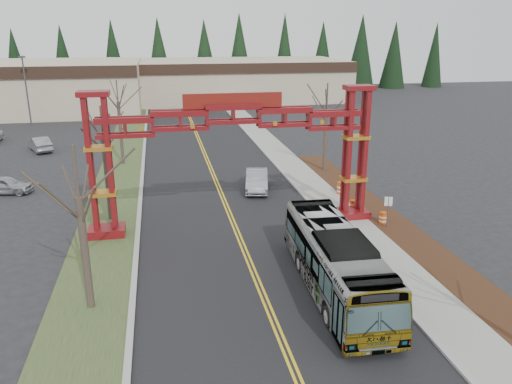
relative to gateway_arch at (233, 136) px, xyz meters
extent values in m
cube|color=black|center=(0.00, 7.00, -5.97)|extent=(12.00, 110.00, 0.02)
cube|color=yellow|center=(-0.12, 7.00, -5.96)|extent=(0.12, 100.00, 0.01)
cube|color=yellow|center=(0.12, 7.00, -5.96)|extent=(0.12, 100.00, 0.01)
cube|color=#A4A39E|center=(6.15, 7.00, -5.91)|extent=(0.30, 110.00, 0.15)
cube|color=gray|center=(7.60, 7.00, -5.91)|extent=(2.60, 110.00, 0.14)
cube|color=#311C10|center=(10.20, -8.00, -5.92)|extent=(2.60, 50.00, 0.12)
cube|color=#314422|center=(-8.00, 7.00, -5.94)|extent=(4.00, 110.00, 0.08)
cube|color=#A4A39E|center=(-6.15, 7.00, -5.91)|extent=(0.30, 110.00, 0.15)
cube|color=#600C0D|center=(-8.00, 0.00, -5.68)|extent=(2.20, 1.60, 0.60)
cube|color=#600C0D|center=(-8.55, -0.35, -1.38)|extent=(0.28, 0.28, 8.00)
cube|color=#600C0D|center=(-7.45, -0.35, -1.38)|extent=(0.28, 0.28, 8.00)
cube|color=#600C0D|center=(-8.55, 0.35, -1.38)|extent=(0.28, 0.28, 8.00)
cube|color=#600C0D|center=(-7.45, 0.35, -1.38)|extent=(0.28, 0.28, 8.00)
cube|color=orange|center=(-8.00, 0.00, -3.18)|extent=(1.60, 1.10, 0.22)
cube|color=orange|center=(-8.00, 0.00, -0.38)|extent=(1.60, 1.10, 0.22)
cube|color=#600C0D|center=(-8.00, 0.00, 2.77)|extent=(1.80, 1.20, 0.30)
cube|color=#600C0D|center=(8.00, 0.00, -5.68)|extent=(2.20, 1.60, 0.60)
cube|color=#600C0D|center=(7.45, -0.35, -1.38)|extent=(0.28, 0.28, 8.00)
cube|color=#600C0D|center=(8.55, -0.35, -1.38)|extent=(0.28, 0.28, 8.00)
cube|color=#600C0D|center=(7.45, 0.35, -1.38)|extent=(0.28, 0.28, 8.00)
cube|color=#600C0D|center=(8.55, 0.35, -1.38)|extent=(0.28, 0.28, 8.00)
cube|color=orange|center=(8.00, 0.00, -3.18)|extent=(1.60, 1.10, 0.22)
cube|color=orange|center=(8.00, 0.00, -0.38)|extent=(1.60, 1.10, 0.22)
cube|color=#600C0D|center=(8.00, 0.00, 2.77)|extent=(1.80, 1.20, 0.30)
cube|color=#600C0D|center=(0.00, 0.00, 1.52)|extent=(16.00, 0.90, 1.00)
cube|color=#600C0D|center=(0.00, 0.00, 0.62)|extent=(16.00, 0.90, 0.60)
cube|color=maroon|center=(0.00, 0.00, 2.17)|extent=(6.00, 0.25, 0.90)
cube|color=#B9AD8D|center=(10.00, 62.00, -2.48)|extent=(38.00, 20.00, 7.00)
cube|color=black|center=(10.00, 51.90, 0.22)|extent=(38.00, 0.40, 1.60)
cone|color=black|center=(-29.50, 74.00, 0.52)|extent=(5.60, 5.60, 13.00)
cylinder|color=#382D26|center=(-29.50, 74.00, -5.18)|extent=(0.80, 0.80, 1.60)
cone|color=black|center=(-21.00, 74.00, 0.52)|extent=(5.60, 5.60, 13.00)
cylinder|color=#382D26|center=(-21.00, 74.00, -5.18)|extent=(0.80, 0.80, 1.60)
cone|color=black|center=(-12.50, 74.00, 0.52)|extent=(5.60, 5.60, 13.00)
cylinder|color=#382D26|center=(-12.50, 74.00, -5.18)|extent=(0.80, 0.80, 1.60)
cone|color=black|center=(-4.00, 74.00, 0.52)|extent=(5.60, 5.60, 13.00)
cylinder|color=#382D26|center=(-4.00, 74.00, -5.18)|extent=(0.80, 0.80, 1.60)
cone|color=black|center=(4.50, 74.00, 0.52)|extent=(5.60, 5.60, 13.00)
cylinder|color=#382D26|center=(4.50, 74.00, -5.18)|extent=(0.80, 0.80, 1.60)
cone|color=black|center=(13.00, 74.00, 0.52)|extent=(5.60, 5.60, 13.00)
cylinder|color=#382D26|center=(13.00, 74.00, -5.18)|extent=(0.80, 0.80, 1.60)
cone|color=black|center=(21.50, 74.00, 0.52)|extent=(5.60, 5.60, 13.00)
cylinder|color=#382D26|center=(21.50, 74.00, -5.18)|extent=(0.80, 0.80, 1.60)
cone|color=black|center=(30.00, 74.00, 0.52)|extent=(5.60, 5.60, 13.00)
cylinder|color=#382D26|center=(30.00, 74.00, -5.18)|extent=(0.80, 0.80, 1.60)
cone|color=black|center=(38.50, 74.00, 0.52)|extent=(5.60, 5.60, 13.00)
cylinder|color=#382D26|center=(38.50, 74.00, -5.18)|extent=(0.80, 0.80, 1.60)
cone|color=black|center=(47.00, 74.00, 0.52)|extent=(5.60, 5.60, 13.00)
cylinder|color=#382D26|center=(47.00, 74.00, -5.18)|extent=(0.80, 0.80, 1.60)
cone|color=black|center=(55.50, 74.00, 0.52)|extent=(5.60, 5.60, 13.00)
cylinder|color=#382D26|center=(55.50, 74.00, -5.18)|extent=(0.80, 0.80, 1.60)
imported|color=#A1A3A8|center=(3.53, -9.18, -4.41)|extent=(3.13, 11.40, 3.15)
imported|color=#A5A8AD|center=(2.93, 7.40, -5.18)|extent=(2.61, 5.08, 1.60)
imported|color=#AAACB2|center=(-16.51, 10.25, -5.28)|extent=(4.34, 2.31, 1.41)
imported|color=gray|center=(-16.88, 24.98, -5.23)|extent=(3.34, 4.84, 1.51)
cylinder|color=#382D26|center=(-8.00, -8.54, -3.29)|extent=(0.35, 0.35, 5.38)
cylinder|color=#382D26|center=(-8.00, -8.54, 0.49)|extent=(0.13, 0.13, 2.41)
cylinder|color=#382D26|center=(-8.00, 2.86, -3.15)|extent=(0.30, 0.30, 5.67)
cylinder|color=#382D26|center=(-8.00, 2.86, 0.63)|extent=(0.11, 0.11, 2.08)
cylinder|color=#382D26|center=(-8.00, 17.71, -3.04)|extent=(0.30, 0.30, 5.89)
cylinder|color=#382D26|center=(-8.00, 17.71, 0.85)|extent=(0.11, 0.11, 2.07)
cylinder|color=#382D26|center=(10.00, 11.71, -3.18)|extent=(0.34, 0.34, 5.61)
cylinder|color=#382D26|center=(10.00, 11.71, 0.69)|extent=(0.13, 0.13, 2.34)
cylinder|color=#3F3F44|center=(-21.10, 40.38, -1.59)|extent=(0.20, 0.20, 8.79)
cube|color=#3F3F44|center=(-21.10, 40.38, 2.90)|extent=(0.78, 0.39, 0.24)
cylinder|color=#3F3F44|center=(9.52, -2.25, -4.90)|extent=(0.06, 0.06, 2.16)
cube|color=white|center=(9.52, -2.25, -4.11)|extent=(0.48, 0.19, 0.59)
cylinder|color=#D5480B|center=(9.56, -1.57, -5.54)|extent=(0.46, 0.46, 0.89)
cylinder|color=white|center=(9.56, -1.57, -5.40)|extent=(0.48, 0.48, 0.11)
cylinder|color=white|center=(9.56, -1.57, -5.67)|extent=(0.48, 0.48, 0.11)
cylinder|color=#D5480B|center=(8.53, 1.06, -5.54)|extent=(0.46, 0.46, 0.89)
cylinder|color=white|center=(8.53, 1.06, -5.41)|extent=(0.48, 0.48, 0.11)
cylinder|color=white|center=(8.53, 1.06, -5.67)|extent=(0.48, 0.48, 0.11)
cylinder|color=#D5480B|center=(9.01, 4.78, -5.45)|extent=(0.56, 0.56, 1.07)
cylinder|color=white|center=(9.01, 4.78, -5.29)|extent=(0.58, 0.58, 0.13)
cylinder|color=white|center=(9.01, 4.78, -5.61)|extent=(0.58, 0.58, 0.13)
camera|label=1|loc=(-4.43, -29.83, 6.22)|focal=35.00mm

